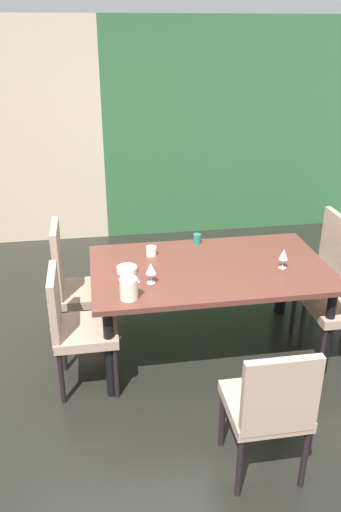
# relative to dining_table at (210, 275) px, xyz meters

# --- Properties ---
(ground_plane) EXTENTS (5.93, 6.25, 0.02)m
(ground_plane) POSITION_rel_dining_table_xyz_m (-0.50, -0.43, -0.69)
(ground_plane) COLOR black
(garden_window_panel) EXTENTS (3.16, 0.10, 2.57)m
(garden_window_panel) POSITION_rel_dining_table_xyz_m (0.89, 2.64, 0.60)
(garden_window_panel) COLOR #2F6035
(garden_window_panel) RESTS_ON ground_plane
(dining_table) EXTENTS (1.82, 1.09, 0.76)m
(dining_table) POSITION_rel_dining_table_xyz_m (0.00, 0.00, 0.00)
(dining_table) COLOR brown
(dining_table) RESTS_ON ground_plane
(chair_left_near) EXTENTS (0.45, 0.44, 0.94)m
(chair_left_near) POSITION_rel_dining_table_xyz_m (-1.04, -0.29, -0.15)
(chair_left_near) COLOR tan
(chair_left_near) RESTS_ON ground_plane
(chair_right_far) EXTENTS (0.44, 0.44, 1.01)m
(chair_right_far) POSITION_rel_dining_table_xyz_m (1.05, 0.29, -0.13)
(chair_right_far) COLOR tan
(chair_right_far) RESTS_ON ground_plane
(chair_left_far) EXTENTS (0.45, 0.44, 1.06)m
(chair_left_far) POSITION_rel_dining_table_xyz_m (-1.05, 0.29, -0.11)
(chair_left_far) COLOR tan
(chair_left_far) RESTS_ON ground_plane
(chair_head_near) EXTENTS (0.44, 0.44, 0.92)m
(chair_head_near) POSITION_rel_dining_table_xyz_m (0.04, -1.31, -0.16)
(chair_head_near) COLOR tan
(chair_head_near) RESTS_ON ground_plane
(wine_glass_near_window) EXTENTS (0.08, 0.08, 0.16)m
(wine_glass_near_window) POSITION_rel_dining_table_xyz_m (-0.48, -0.20, 0.19)
(wine_glass_near_window) COLOR silver
(wine_glass_near_window) RESTS_ON dining_table
(wine_glass_front) EXTENTS (0.07, 0.07, 0.15)m
(wine_glass_front) POSITION_rel_dining_table_xyz_m (0.54, -0.11, 0.19)
(wine_glass_front) COLOR silver
(wine_glass_front) RESTS_ON dining_table
(serving_bowl_left) EXTENTS (0.15, 0.15, 0.04)m
(serving_bowl_left) POSITION_rel_dining_table_xyz_m (-0.64, 0.01, 0.10)
(serving_bowl_left) COLOR silver
(serving_bowl_left) RESTS_ON dining_table
(cup_near_shelf) EXTENTS (0.08, 0.08, 0.08)m
(cup_near_shelf) POSITION_rel_dining_table_xyz_m (-0.42, 0.27, 0.12)
(cup_near_shelf) COLOR white
(cup_near_shelf) RESTS_ON dining_table
(cup_west) EXTENTS (0.06, 0.06, 0.08)m
(cup_west) POSITION_rel_dining_table_xyz_m (-0.01, 0.46, 0.12)
(cup_west) COLOR #257660
(cup_west) RESTS_ON dining_table
(pitcher_right) EXTENTS (0.14, 0.12, 0.15)m
(pitcher_right) POSITION_rel_dining_table_xyz_m (-0.66, -0.40, 0.15)
(pitcher_right) COLOR beige
(pitcher_right) RESTS_ON dining_table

